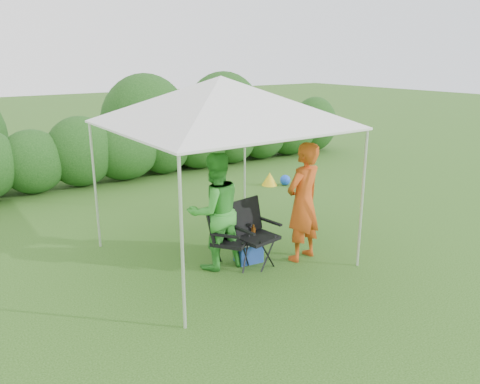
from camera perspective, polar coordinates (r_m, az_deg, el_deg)
ground at (r=7.26m, az=0.05°, el=-9.06°), size 70.00×70.00×0.00m
hedge at (r=12.23m, az=-15.93°, el=4.95°), size 15.95×1.53×1.80m
canopy at (r=7.01m, az=-2.33°, el=10.98°), size 3.10×3.10×2.83m
chair_right at (r=7.18m, az=1.57°, el=-4.46°), size 0.68×0.63×1.00m
chair_left at (r=7.06m, az=-1.77°, el=-4.96°), size 0.77×0.76×0.98m
man at (r=7.27m, az=7.71°, el=-1.24°), size 0.75×0.56×1.87m
woman at (r=6.95m, az=-3.06°, el=-2.37°), size 0.93×0.76×1.78m
cooler at (r=7.36m, az=1.05°, el=-7.22°), size 0.44×0.35×0.34m
bottle at (r=7.25m, az=1.63°, el=-5.00°), size 0.07×0.07×0.27m
lawn_toy at (r=11.63m, az=4.13°, el=1.57°), size 0.65×0.54×0.32m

